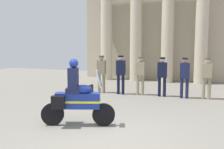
% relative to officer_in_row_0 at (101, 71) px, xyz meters
% --- Properties ---
extents(ground_plane, '(28.00, 28.00, 0.00)m').
position_rel_officer_in_row_0_xyz_m(ground_plane, '(2.12, -5.52, -1.01)').
color(ground_plane, gray).
extents(colonnade_backdrop, '(8.87, 1.55, 6.90)m').
position_rel_officer_in_row_0_xyz_m(colonnade_backdrop, '(1.42, 4.88, 2.67)').
color(colonnade_backdrop, '#B6AB91').
rests_on(colonnade_backdrop, ground_plane).
extents(officer_in_row_0, '(0.38, 0.24, 1.71)m').
position_rel_officer_in_row_0_xyz_m(officer_in_row_0, '(0.00, 0.00, 0.00)').
color(officer_in_row_0, '#7A7056').
rests_on(officer_in_row_0, ground_plane).
extents(officer_in_row_1, '(0.38, 0.24, 1.73)m').
position_rel_officer_in_row_0_xyz_m(officer_in_row_1, '(0.93, -0.04, 0.01)').
color(officer_in_row_1, black).
rests_on(officer_in_row_1, ground_plane).
extents(officer_in_row_2, '(0.38, 0.24, 1.68)m').
position_rel_officer_in_row_0_xyz_m(officer_in_row_2, '(1.80, 0.07, -0.01)').
color(officer_in_row_2, gray).
rests_on(officer_in_row_2, ground_plane).
extents(officer_in_row_3, '(0.38, 0.24, 1.69)m').
position_rel_officer_in_row_0_xyz_m(officer_in_row_3, '(2.76, 0.06, -0.02)').
color(officer_in_row_3, black).
rests_on(officer_in_row_3, ground_plane).
extents(officer_in_row_4, '(0.38, 0.24, 1.69)m').
position_rel_officer_in_row_0_xyz_m(officer_in_row_4, '(3.70, -0.01, -0.02)').
color(officer_in_row_4, '#191E42').
rests_on(officer_in_row_4, ground_plane).
extents(officer_in_row_5, '(0.38, 0.24, 1.69)m').
position_rel_officer_in_row_0_xyz_m(officer_in_row_5, '(4.57, 0.10, -0.01)').
color(officer_in_row_5, gray).
rests_on(officer_in_row_5, ground_plane).
extents(motorcycle_with_rider, '(2.03, 0.93, 1.90)m').
position_rel_officer_in_row_0_xyz_m(motorcycle_with_rider, '(1.11, -4.92, -0.22)').
color(motorcycle_with_rider, black).
rests_on(motorcycle_with_rider, ground_plane).
extents(briefcase_on_ground, '(0.10, 0.32, 0.36)m').
position_rel_officer_in_row_0_xyz_m(briefcase_on_ground, '(-0.48, -0.10, -0.83)').
color(briefcase_on_ground, black).
rests_on(briefcase_on_ground, ground_plane).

